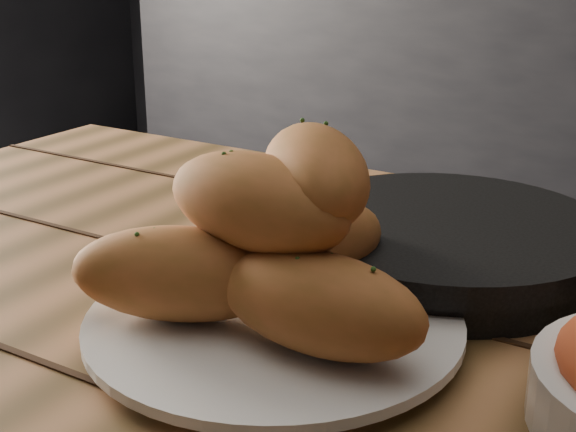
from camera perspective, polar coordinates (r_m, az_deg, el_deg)
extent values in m
cube|color=black|center=(2.92, 15.47, 7.31)|extent=(2.80, 0.60, 0.90)
cube|color=#9C653A|center=(0.56, 6.19, -13.34)|extent=(1.42, 0.91, 0.04)
cylinder|color=brown|center=(1.34, -13.83, -11.63)|extent=(0.07, 0.07, 0.71)
cylinder|color=white|center=(0.60, -1.01, -8.14)|extent=(0.25, 0.25, 0.01)
cylinder|color=white|center=(0.60, -1.01, -7.46)|extent=(0.28, 0.28, 0.01)
ellipsoid|color=#B46132|center=(0.58, -7.71, -4.07)|extent=(0.18, 0.13, 0.07)
ellipsoid|color=#B46132|center=(0.53, 2.19, -6.18)|extent=(0.16, 0.08, 0.07)
ellipsoid|color=#B46132|center=(0.63, 1.37, -2.18)|extent=(0.12, 0.17, 0.07)
ellipsoid|color=#B46132|center=(0.56, -2.25, 0.99)|extent=(0.17, 0.10, 0.07)
ellipsoid|color=#B46132|center=(0.57, 1.91, 2.97)|extent=(0.15, 0.16, 0.07)
cylinder|color=black|center=(0.73, 11.05, -2.43)|extent=(0.28, 0.28, 0.03)
cylinder|color=black|center=(0.72, 11.15, -0.96)|extent=(0.29, 0.29, 0.02)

